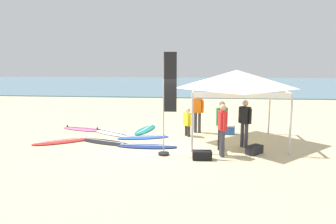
{
  "coord_description": "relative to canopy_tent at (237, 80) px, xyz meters",
  "views": [
    {
      "loc": [
        1.35,
        -10.66,
        3.01
      ],
      "look_at": [
        0.02,
        1.89,
        1.0
      ],
      "focal_mm": 33.11,
      "sensor_mm": 36.0,
      "label": 1
    }
  ],
  "objects": [
    {
      "name": "person_green",
      "position": [
        -0.59,
        -1.17,
        -1.4
      ],
      "size": [
        0.41,
        0.43,
        1.71
      ],
      "color": "black",
      "rests_on": "ground"
    },
    {
      "name": "surfboard_white",
      "position": [
        -5.15,
        0.86,
        -2.35
      ],
      "size": [
        2.27,
        1.79,
        0.19
      ],
      "color": "white",
      "rests_on": "ground"
    },
    {
      "name": "person_red",
      "position": [
        -0.62,
        -1.96,
        -1.4
      ],
      "size": [
        0.28,
        0.54,
        1.71
      ],
      "color": "#383842",
      "rests_on": "ground"
    },
    {
      "name": "person_orange",
      "position": [
        -1.45,
        1.41,
        -1.4
      ],
      "size": [
        0.53,
        0.32,
        1.71
      ],
      "color": "#383842",
      "rests_on": "ground"
    },
    {
      "name": "surfboard_navy",
      "position": [
        -3.25,
        -1.13,
        -2.35
      ],
      "size": [
        2.22,
        0.61,
        0.19
      ],
      "color": "navy",
      "rests_on": "ground"
    },
    {
      "name": "banner_flag",
      "position": [
        -2.4,
        -2.01,
        -0.82
      ],
      "size": [
        0.6,
        0.36,
        3.4
      ],
      "color": "#99999E",
      "rests_on": "ground"
    },
    {
      "name": "sea",
      "position": [
        -2.68,
        32.52,
        -2.34
      ],
      "size": [
        80.0,
        36.0,
        0.1
      ],
      "primitive_type": "cube",
      "color": "#568499",
      "rests_on": "ground"
    },
    {
      "name": "surfboard_black",
      "position": [
        -4.95,
        -0.67,
        -2.35
      ],
      "size": [
        2.26,
        1.3,
        0.19
      ],
      "color": "black",
      "rests_on": "ground"
    },
    {
      "name": "person_yellow",
      "position": [
        -1.85,
        0.73,
        -1.73
      ],
      "size": [
        0.39,
        0.47,
        1.2
      ],
      "color": "#2D2D33",
      "rests_on": "ground"
    },
    {
      "name": "canopy_tent",
      "position": [
        0.0,
        0.0,
        0.0
      ],
      "size": [
        3.31,
        3.31,
        2.75
      ],
      "color": "#B7B7BC",
      "rests_on": "ground"
    },
    {
      "name": "ground_plane",
      "position": [
        -2.68,
        -1.16,
        -2.39
      ],
      "size": [
        80.0,
        80.0,
        0.0
      ],
      "primitive_type": "plane",
      "color": "beige"
    },
    {
      "name": "surfboard_red",
      "position": [
        -6.56,
        -0.79,
        -2.35
      ],
      "size": [
        2.18,
        1.73,
        0.19
      ],
      "color": "red",
      "rests_on": "ground"
    },
    {
      "name": "gear_bag_by_pole",
      "position": [
        -1.25,
        -2.38,
        -2.25
      ],
      "size": [
        0.62,
        0.37,
        0.28
      ],
      "primitive_type": "cube",
      "rotation": [
        0.0,
        0.0,
        0.08
      ],
      "color": "black",
      "rests_on": "ground"
    },
    {
      "name": "surfboard_teal",
      "position": [
        -3.79,
        1.64,
        -2.35
      ],
      "size": [
        0.96,
        2.22,
        0.19
      ],
      "color": "#19847F",
      "rests_on": "ground"
    },
    {
      "name": "cooler_box",
      "position": [
        -0.12,
        1.28,
        -2.19
      ],
      "size": [
        0.5,
        0.36,
        0.39
      ],
      "color": "#2D60B7",
      "rests_on": "ground"
    },
    {
      "name": "surfboard_blue",
      "position": [
        -3.61,
        0.19,
        -2.35
      ],
      "size": [
        2.18,
        1.14,
        0.19
      ],
      "color": "blue",
      "rests_on": "ground"
    },
    {
      "name": "person_black",
      "position": [
        0.25,
        -0.78,
        -1.4
      ],
      "size": [
        0.42,
        0.41,
        1.71
      ],
      "color": "#383842",
      "rests_on": "ground"
    },
    {
      "name": "gear_bag_near_tent",
      "position": [
        0.48,
        -1.57,
        -2.25
      ],
      "size": [
        0.64,
        0.66,
        0.28
      ],
      "primitive_type": "cube",
      "rotation": [
        0.0,
        0.0,
        0.82
      ],
      "color": "#232328",
      "rests_on": "ground"
    },
    {
      "name": "surfboard_pink",
      "position": [
        -6.59,
        1.46,
        -2.35
      ],
      "size": [
        2.36,
        1.2,
        0.19
      ],
      "color": "pink",
      "rests_on": "ground"
    }
  ]
}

